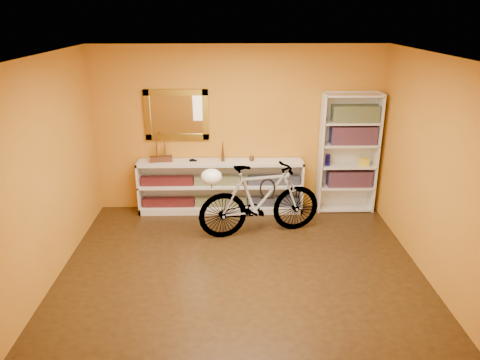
{
  "coord_description": "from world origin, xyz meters",
  "views": [
    {
      "loc": [
        -0.11,
        -4.91,
        3.05
      ],
      "look_at": [
        0.0,
        0.7,
        0.95
      ],
      "focal_mm": 33.9,
      "sensor_mm": 36.0,
      "label": 1
    }
  ],
  "objects_px": {
    "console_unit": "(221,186)",
    "bookcase": "(348,154)",
    "bicycle": "(260,200)",
    "helmet": "(211,177)"
  },
  "relations": [
    {
      "from": "bookcase",
      "to": "bicycle",
      "type": "distance_m",
      "value": 1.7
    },
    {
      "from": "bookcase",
      "to": "helmet",
      "type": "bearing_deg",
      "value": -155.02
    },
    {
      "from": "console_unit",
      "to": "bookcase",
      "type": "height_order",
      "value": "bookcase"
    },
    {
      "from": "console_unit",
      "to": "bookcase",
      "type": "distance_m",
      "value": 2.07
    },
    {
      "from": "bookcase",
      "to": "console_unit",
      "type": "bearing_deg",
      "value": -179.29
    },
    {
      "from": "bookcase",
      "to": "helmet",
      "type": "xyz_separation_m",
      "value": [
        -2.11,
        -0.98,
        -0.01
      ]
    },
    {
      "from": "bookcase",
      "to": "helmet",
      "type": "height_order",
      "value": "bookcase"
    },
    {
      "from": "console_unit",
      "to": "bookcase",
      "type": "relative_size",
      "value": 1.37
    },
    {
      "from": "bicycle",
      "to": "helmet",
      "type": "distance_m",
      "value": 0.8
    },
    {
      "from": "bicycle",
      "to": "console_unit",
      "type": "bearing_deg",
      "value": 23.08
    }
  ]
}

